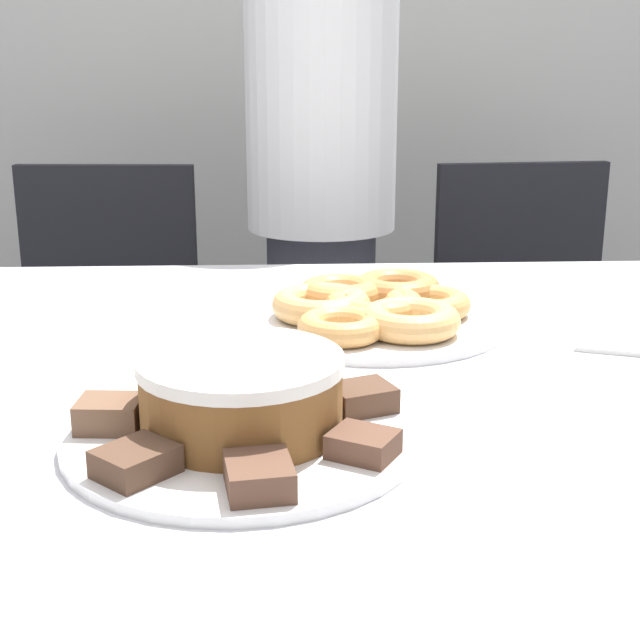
{
  "coord_description": "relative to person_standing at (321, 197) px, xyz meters",
  "views": [
    {
      "loc": [
        -0.03,
        -0.92,
        1.09
      ],
      "look_at": [
        0.01,
        0.0,
        0.82
      ],
      "focal_mm": 50.0,
      "sensor_mm": 36.0,
      "label": 1
    }
  ],
  "objects": [
    {
      "name": "person_standing",
      "position": [
        0.0,
        0.0,
        0.0
      ],
      "size": [
        0.3,
        0.3,
        1.54
      ],
      "color": "#383842",
      "rests_on": "ground_plane"
    },
    {
      "name": "lamington_6",
      "position": [
        -0.19,
        -0.98,
        -0.04
      ],
      "size": [
        0.06,
        0.06,
        0.02
      ],
      "rotation": [
        0.0,
        0.0,
        8.45
      ],
      "color": "brown",
      "rests_on": "plate_cake"
    },
    {
      "name": "donut_6",
      "position": [
        0.07,
        -0.79,
        -0.03
      ],
      "size": [
        0.12,
        0.12,
        0.04
      ],
      "color": "#E5AD66",
      "rests_on": "plate_donuts"
    },
    {
      "name": "donut_4",
      "position": [
        -0.03,
        -0.72,
        -0.03
      ],
      "size": [
        0.13,
        0.13,
        0.04
      ],
      "color": "#E5AD66",
      "rests_on": "plate_donuts"
    },
    {
      "name": "office_chair_right",
      "position": [
        0.48,
        0.03,
        -0.41
      ],
      "size": [
        0.48,
        0.48,
        0.87
      ],
      "rotation": [
        0.0,
        0.0,
        0.1
      ],
      "color": "black",
      "rests_on": "ground_plane"
    },
    {
      "name": "donut_5",
      "position": [
        -0.01,
        -0.81,
        -0.04
      ],
      "size": [
        0.11,
        0.11,
        0.03
      ],
      "color": "tan",
      "rests_on": "plate_donuts"
    },
    {
      "name": "table",
      "position": [
        -0.06,
        -0.9,
        -0.14
      ],
      "size": [
        1.68,
        1.09,
        0.76
      ],
      "color": "silver",
      "rests_on": "ground_plane"
    },
    {
      "name": "napkin",
      "position": [
        0.35,
        -0.81,
        -0.06
      ],
      "size": [
        0.17,
        0.15,
        0.01
      ],
      "color": "white",
      "rests_on": "table"
    },
    {
      "name": "lamington_4",
      "position": [
        -0.01,
        -1.04,
        -0.04
      ],
      "size": [
        0.07,
        0.07,
        0.02
      ],
      "rotation": [
        0.0,
        0.0,
        6.65
      ],
      "color": "#513828",
      "rests_on": "plate_cake"
    },
    {
      "name": "donut_1",
      "position": [
        0.11,
        -0.71,
        -0.04
      ],
      "size": [
        0.11,
        0.11,
        0.03
      ],
      "color": "tan",
      "rests_on": "plate_donuts"
    },
    {
      "name": "lamington_1",
      "position": [
        -0.2,
        -1.17,
        -0.04
      ],
      "size": [
        0.08,
        0.08,
        0.02
      ],
      "rotation": [
        0.0,
        0.0,
        3.96
      ],
      "color": "#513828",
      "rests_on": "plate_cake"
    },
    {
      "name": "donut_2",
      "position": [
        0.07,
        -0.64,
        -0.03
      ],
      "size": [
        0.12,
        0.12,
        0.04
      ],
      "color": "#C68447",
      "rests_on": "plate_donuts"
    },
    {
      "name": "lamington_5",
      "position": [
        -0.09,
        -0.96,
        -0.04
      ],
      "size": [
        0.05,
        0.06,
        0.02
      ],
      "rotation": [
        0.0,
        0.0,
        7.55
      ],
      "color": "brown",
      "rests_on": "plate_cake"
    },
    {
      "name": "lamington_3",
      "position": [
        -0.02,
        -1.14,
        -0.04
      ],
      "size": [
        0.07,
        0.07,
        0.02
      ],
      "rotation": [
        0.0,
        0.0,
        5.76
      ],
      "color": "brown",
      "rests_on": "plate_cake"
    },
    {
      "name": "donut_3",
      "position": [
        -0.01,
        -0.67,
        -0.03
      ],
      "size": [
        0.11,
        0.11,
        0.04
      ],
      "color": "#D18E4C",
      "rests_on": "plate_donuts"
    },
    {
      "name": "donut_0",
      "position": [
        0.04,
        -0.72,
        -0.03
      ],
      "size": [
        0.13,
        0.13,
        0.03
      ],
      "color": "tan",
      "rests_on": "plate_donuts"
    },
    {
      "name": "plate_cake",
      "position": [
        -0.12,
        -1.08,
        -0.06
      ],
      "size": [
        0.32,
        0.32,
        0.01
      ],
      "color": "white",
      "rests_on": "table"
    },
    {
      "name": "office_chair_left",
      "position": [
        -0.48,
        0.03,
        -0.41
      ],
      "size": [
        0.47,
        0.47,
        0.87
      ],
      "rotation": [
        0.0,
        0.0,
        -0.06
      ],
      "color": "black",
      "rests_on": "ground_plane"
    },
    {
      "name": "lamington_2",
      "position": [
        -0.1,
        -1.2,
        -0.04
      ],
      "size": [
        0.06,
        0.07,
        0.02
      ],
      "rotation": [
        0.0,
        0.0,
        4.86
      ],
      "color": "brown",
      "rests_on": "plate_cake"
    },
    {
      "name": "frosted_cake",
      "position": [
        -0.12,
        -1.08,
        -0.02
      ],
      "size": [
        0.18,
        0.18,
        0.07
      ],
      "color": "brown",
      "rests_on": "plate_cake"
    },
    {
      "name": "plate_donuts",
      "position": [
        0.04,
        -0.72,
        -0.06
      ],
      "size": [
        0.34,
        0.34,
        0.01
      ],
      "color": "white",
      "rests_on": "table"
    },
    {
      "name": "lamington_0",
      "position": [
        -0.24,
        -1.07,
        -0.04
      ],
      "size": [
        0.06,
        0.05,
        0.03
      ],
      "rotation": [
        0.0,
        0.0,
        3.06
      ],
      "color": "brown",
      "rests_on": "plate_cake"
    }
  ]
}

